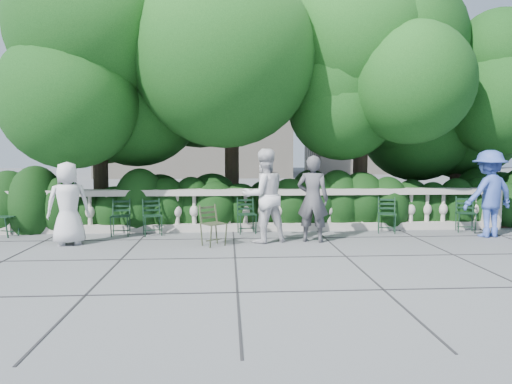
{
  "coord_description": "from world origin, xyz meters",
  "views": [
    {
      "loc": [
        -0.62,
        -8.97,
        1.88
      ],
      "look_at": [
        0.0,
        1.0,
        1.0
      ],
      "focal_mm": 32.0,
      "sensor_mm": 36.0,
      "label": 1
    }
  ],
  "objects": [
    {
      "name": "balustrade",
      "position": [
        0.0,
        1.8,
        0.49
      ],
      "size": [
        12.0,
        0.44,
        1.0
      ],
      "color": "#9E998E",
      "rests_on": "ground"
    },
    {
      "name": "tree_canopy",
      "position": [
        0.69,
        3.19,
        3.96
      ],
      "size": [
        15.04,
        6.52,
        6.78
      ],
      "color": "#3F3023",
      "rests_on": "ground"
    },
    {
      "name": "person_casual_man",
      "position": [
        0.13,
        0.42,
        0.97
      ],
      "size": [
        1.14,
        1.02,
        1.95
      ],
      "primitive_type": "imported",
      "rotation": [
        0.0,
        0.0,
        3.49
      ],
      "color": "silver",
      "rests_on": "ground"
    },
    {
      "name": "person_businessman",
      "position": [
        -3.84,
        0.4,
        0.84
      ],
      "size": [
        0.96,
        0.79,
        1.68
      ],
      "primitive_type": "imported",
      "rotation": [
        0.0,
        0.0,
        3.49
      ],
      "color": "silver",
      "rests_on": "ground"
    },
    {
      "name": "person_woman_grey",
      "position": [
        1.15,
        0.39,
        0.9
      ],
      "size": [
        0.77,
        0.64,
        1.81
      ],
      "primitive_type": "imported",
      "rotation": [
        0.0,
        0.0,
        2.78
      ],
      "color": "#424247",
      "rests_on": "ground"
    },
    {
      "name": "chair_weathered",
      "position": [
        -0.83,
        -0.02,
        0.0
      ],
      "size": [
        0.64,
        0.65,
        0.84
      ],
      "primitive_type": null,
      "rotation": [
        0.0,
        0.0,
        0.62
      ],
      "color": "black",
      "rests_on": "ground"
    },
    {
      "name": "chair_f",
      "position": [
        4.92,
        1.19,
        0.0
      ],
      "size": [
        0.56,
        0.59,
        0.84
      ],
      "primitive_type": null,
      "rotation": [
        0.0,
        0.0,
        -0.29
      ],
      "color": "black",
      "rests_on": "ground"
    },
    {
      "name": "shrub_hedge",
      "position": [
        0.0,
        3.0,
        0.0
      ],
      "size": [
        15.0,
        2.6,
        1.7
      ],
      "primitive_type": null,
      "color": "black",
      "rests_on": "ground"
    },
    {
      "name": "chair_b",
      "position": [
        -3.02,
        1.16,
        0.0
      ],
      "size": [
        0.47,
        0.51,
        0.84
      ],
      "primitive_type": null,
      "rotation": [
        0.0,
        0.0,
        0.08
      ],
      "color": "black",
      "rests_on": "ground"
    },
    {
      "name": "person_older_blue",
      "position": [
        5.14,
        0.71,
        0.96
      ],
      "size": [
        1.38,
        1.01,
        1.92
      ],
      "primitive_type": "imported",
      "rotation": [
        0.0,
        0.0,
        3.4
      ],
      "color": "#3852AA",
      "rests_on": "ground"
    },
    {
      "name": "ground",
      "position": [
        0.0,
        0.0,
        0.0
      ],
      "size": [
        90.0,
        90.0,
        0.0
      ],
      "primitive_type": "plane",
      "color": "#54565B",
      "rests_on": "ground"
    },
    {
      "name": "chair_e",
      "position": [
        3.03,
        1.19,
        0.0
      ],
      "size": [
        0.56,
        0.58,
        0.84
      ],
      "primitive_type": null,
      "rotation": [
        0.0,
        0.0,
        -0.28
      ],
      "color": "black",
      "rests_on": "ground"
    },
    {
      "name": "chair_c",
      "position": [
        -2.28,
        1.19,
        0.0
      ],
      "size": [
        0.56,
        0.58,
        0.84
      ],
      "primitive_type": null,
      "rotation": [
        0.0,
        0.0,
        0.29
      ],
      "color": "black",
      "rests_on": "ground"
    },
    {
      "name": "chair_a",
      "position": [
        -5.6,
        1.27,
        0.0
      ],
      "size": [
        0.59,
        0.61,
        0.84
      ],
      "primitive_type": null,
      "rotation": [
        0.0,
        0.0,
        -0.38
      ],
      "color": "black",
      "rests_on": "ground"
    },
    {
      "name": "chair_d",
      "position": [
        -0.17,
        1.29,
        0.0
      ],
      "size": [
        0.5,
        0.54,
        0.84
      ],
      "primitive_type": null,
      "rotation": [
        0.0,
        0.0,
        0.14
      ],
      "color": "black",
      "rests_on": "ground"
    }
  ]
}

